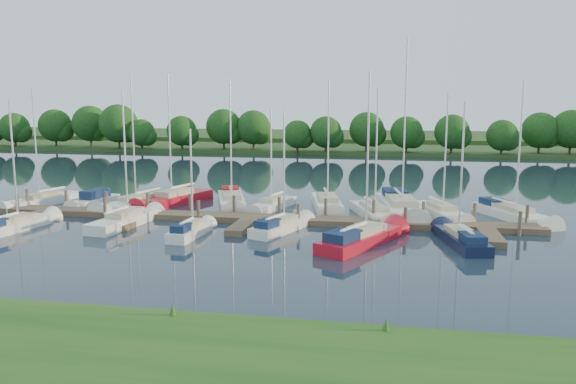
% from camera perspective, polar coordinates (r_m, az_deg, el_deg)
% --- Properties ---
extents(ground, '(260.00, 260.00, 0.00)m').
position_cam_1_polar(ground, '(33.23, -7.06, -5.75)').
color(ground, '#17202F').
rests_on(ground, ground).
extents(near_bank, '(90.00, 10.00, 0.50)m').
position_cam_1_polar(near_bank, '(19.42, -22.15, -16.59)').
color(near_bank, '#1C4E16').
rests_on(near_bank, ground).
extents(dock, '(40.00, 6.00, 0.40)m').
position_cam_1_polar(dock, '(40.01, -3.90, -2.87)').
color(dock, brown).
rests_on(dock, ground).
extents(mooring_pilings, '(38.24, 2.84, 2.00)m').
position_cam_1_polar(mooring_pilings, '(41.00, -3.51, -2.01)').
color(mooring_pilings, '#473D33').
rests_on(mooring_pilings, ground).
extents(far_shore, '(180.00, 30.00, 0.60)m').
position_cam_1_polar(far_shore, '(106.36, 5.29, 4.59)').
color(far_shore, '#213F18').
rests_on(far_shore, ground).
extents(distant_hill, '(220.00, 40.00, 1.40)m').
position_cam_1_polar(distant_hill, '(131.18, 6.33, 5.58)').
color(distant_hill, '#395625').
rests_on(distant_hill, ground).
extents(treeline, '(147.40, 9.56, 8.01)m').
position_cam_1_polar(treeline, '(92.75, 5.29, 6.21)').
color(treeline, '#38281C').
rests_on(treeline, ground).
extents(sailboat_n_0, '(3.48, 7.84, 9.91)m').
position_cam_1_polar(sailboat_n_0, '(51.32, -23.72, -0.90)').
color(sailboat_n_0, white).
rests_on(sailboat_n_0, ground).
extents(motorboat, '(2.20, 5.51, 1.63)m').
position_cam_1_polar(motorboat, '(49.41, -19.10, -0.91)').
color(motorboat, white).
rests_on(motorboat, ground).
extents(sailboat_n_2, '(4.01, 8.88, 11.12)m').
position_cam_1_polar(sailboat_n_2, '(47.53, -15.00, -1.18)').
color(sailboat_n_2, white).
rests_on(sailboat_n_2, ground).
extents(sailboat_n_3, '(4.24, 8.70, 11.20)m').
position_cam_1_polar(sailboat_n_3, '(48.35, -11.49, -0.86)').
color(sailboat_n_3, '#B61020').
rests_on(sailboat_n_3, ground).
extents(sailboat_n_4, '(4.23, 8.44, 10.72)m').
position_cam_1_polar(sailboat_n_4, '(47.11, -5.76, -0.94)').
color(sailboat_n_4, white).
rests_on(sailboat_n_4, ground).
extents(sailboat_n_5, '(2.77, 6.45, 8.27)m').
position_cam_1_polar(sailboat_n_5, '(45.18, -1.57, -1.39)').
color(sailboat_n_5, white).
rests_on(sailboat_n_5, ground).
extents(sailboat_n_6, '(3.47, 8.49, 10.73)m').
position_cam_1_polar(sailboat_n_6, '(45.34, 4.01, -1.37)').
color(sailboat_n_6, white).
rests_on(sailboat_n_6, ground).
extents(sailboat_n_7, '(3.94, 7.83, 9.91)m').
position_cam_1_polar(sailboat_n_7, '(42.46, 8.73, -2.17)').
color(sailboat_n_7, white).
rests_on(sailboat_n_7, ground).
extents(sailboat_n_8, '(3.96, 10.94, 13.66)m').
position_cam_1_polar(sailboat_n_8, '(44.48, 11.41, -1.65)').
color(sailboat_n_8, white).
rests_on(sailboat_n_8, ground).
extents(sailboat_n_9, '(3.72, 7.44, 9.50)m').
position_cam_1_polar(sailboat_n_9, '(43.59, 15.33, -2.10)').
color(sailboat_n_9, white).
rests_on(sailboat_n_9, ground).
extents(sailboat_n_10, '(4.78, 8.00, 10.38)m').
position_cam_1_polar(sailboat_n_10, '(44.48, 21.78, -2.15)').
color(sailboat_n_10, white).
rests_on(sailboat_n_10, ground).
extents(sailboat_s_0, '(2.37, 7.09, 8.99)m').
position_cam_1_polar(sailboat_s_0, '(41.86, -26.05, -3.10)').
color(sailboat_s_0, white).
rests_on(sailboat_s_0, ground).
extents(sailboat_s_1, '(2.53, 7.52, 9.66)m').
position_cam_1_polar(sailboat_s_1, '(40.66, -16.14, -2.91)').
color(sailboat_s_1, white).
rests_on(sailboat_s_1, ground).
extents(sailboat_s_2, '(1.55, 5.46, 7.16)m').
position_cam_1_polar(sailboat_s_2, '(36.53, -9.85, -3.95)').
color(sailboat_s_2, white).
rests_on(sailboat_s_2, ground).
extents(sailboat_s_3, '(3.26, 6.34, 8.27)m').
position_cam_1_polar(sailboat_s_3, '(37.26, -0.69, -3.56)').
color(sailboat_s_3, white).
rests_on(sailboat_s_3, ground).
extents(sailboat_s_4, '(5.07, 8.10, 10.67)m').
position_cam_1_polar(sailboat_s_4, '(34.18, 7.57, -4.78)').
color(sailboat_s_4, '#B61020').
rests_on(sailboat_s_4, ground).
extents(sailboat_s_5, '(2.90, 6.99, 8.87)m').
position_cam_1_polar(sailboat_s_5, '(35.47, 17.12, -4.62)').
color(sailboat_s_5, black).
rests_on(sailboat_s_5, ground).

